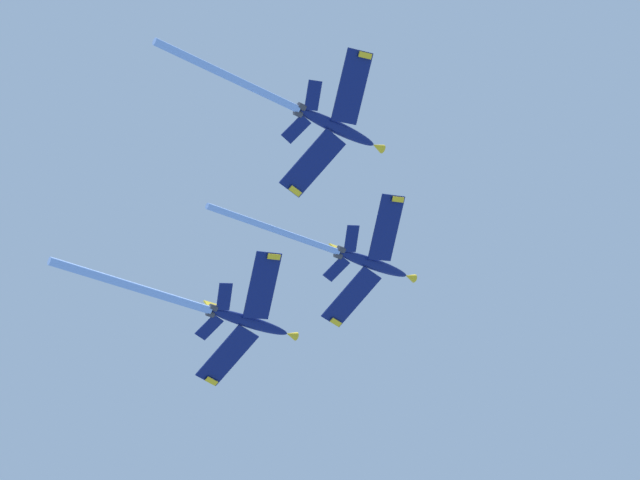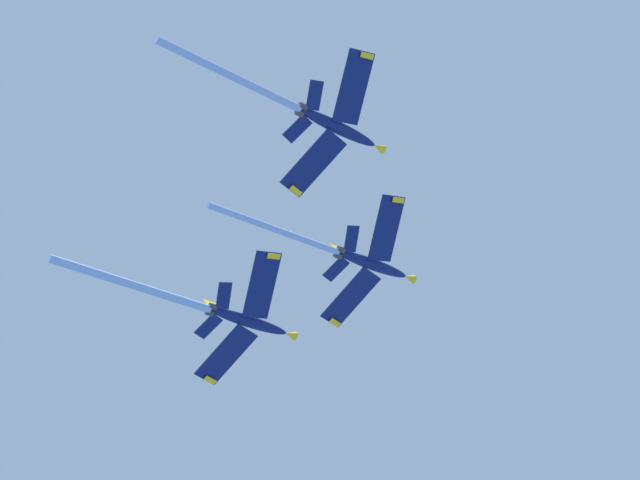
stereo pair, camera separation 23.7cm
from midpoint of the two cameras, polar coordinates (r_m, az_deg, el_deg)
jet_lead at (r=127.47m, az=1.95°, el=-0.99°), size 20.12×30.12×16.76m
jet_left_wing at (r=123.64m, az=-6.32°, el=-4.20°), size 20.12×31.97×16.79m
jet_right_wing at (r=117.87m, az=-0.54°, el=7.44°), size 20.10×30.00×16.22m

